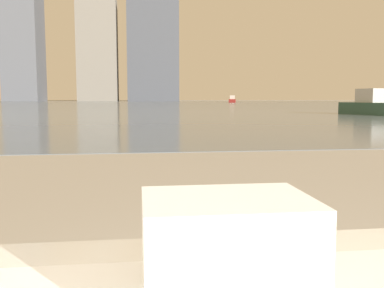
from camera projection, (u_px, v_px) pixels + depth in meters
towel_stack at (227, 252)px, 0.61m from camera, size 0.24×0.18×0.16m
harbor_water at (137, 104)px, 61.02m from camera, size 180.00×110.00×0.01m
harbor_boat_0 at (370, 105)px, 22.03m from camera, size 1.87×3.73×1.34m
harbor_boat_2 at (232, 100)px, 80.80m from camera, size 2.06×3.67×1.30m
skyline_tower_3 at (152, 52)px, 115.36m from camera, size 13.40×11.95×26.55m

